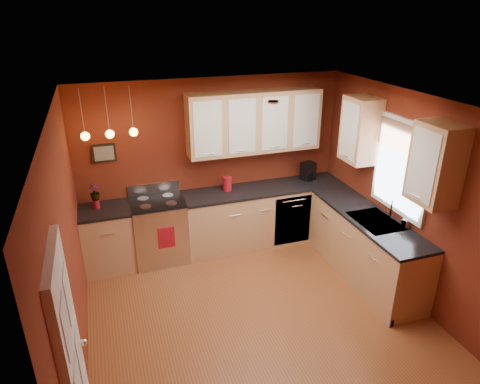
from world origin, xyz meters
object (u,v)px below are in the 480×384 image
object	(u,v)px
soap_pump	(406,222)
sink	(376,222)
red_canister	(227,184)
gas_range	(159,230)
coffee_maker	(308,172)

from	to	relation	value
soap_pump	sink	bearing A→B (deg)	130.25
red_canister	soap_pump	distance (m)	2.57
gas_range	red_canister	size ratio (longest dim) A/B	5.19
coffee_maker	soap_pump	distance (m)	1.91
red_canister	coffee_maker	distance (m)	1.36
red_canister	coffee_maker	xyz separation A→B (m)	(1.36, 0.01, 0.02)
gas_range	sink	size ratio (longest dim) A/B	1.59
gas_range	sink	xyz separation A→B (m)	(2.62, -1.50, 0.43)
gas_range	sink	bearing A→B (deg)	-29.78
sink	coffee_maker	distance (m)	1.60
sink	soap_pump	xyz separation A→B (m)	(0.24, -0.28, 0.11)
gas_range	coffee_maker	size ratio (longest dim) A/B	3.87
soap_pump	coffee_maker	bearing A→B (deg)	102.75
gas_range	red_canister	distance (m)	1.22
sink	red_canister	bearing A→B (deg)	134.38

